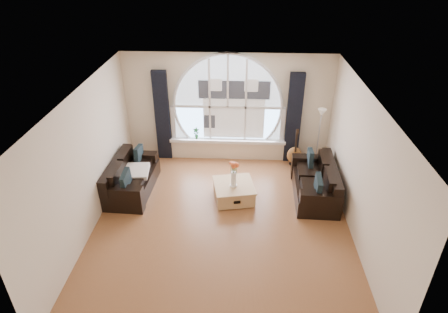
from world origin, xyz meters
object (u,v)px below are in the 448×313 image
floor_lamp (318,141)px  guitar (295,147)px  potted_plant (196,133)px  sofa_left (132,175)px  coffee_chest (234,191)px  vase_flowers (234,170)px  sofa_right (315,180)px

floor_lamp → guitar: 0.58m
potted_plant → sofa_left: bearing=-129.1°
coffee_chest → floor_lamp: (1.94, 1.30, 0.60)m
sofa_left → floor_lamp: 4.36m
coffee_chest → vase_flowers: bearing=-111.8°
coffee_chest → guitar: bearing=34.0°
guitar → sofa_right: bearing=-75.5°
coffee_chest → potted_plant: 2.08m
sofa_right → potted_plant: bearing=152.4°
sofa_left → guitar: guitar is taller
sofa_left → sofa_right: sofa_right is taller
floor_lamp → guitar: (-0.49, 0.16, -0.27)m
vase_flowers → potted_plant: 2.06m
guitar → sofa_left: bearing=-160.1°
vase_flowers → guitar: vase_flowers is taller
sofa_left → potted_plant: potted_plant is taller
sofa_right → guitar: 1.30m
sofa_right → guitar: bearing=105.3°
sofa_right → floor_lamp: (0.19, 1.09, 0.40)m
sofa_left → guitar: (3.71, 1.26, 0.13)m
sofa_left → coffee_chest: 2.28m
vase_flowers → floor_lamp: size_ratio=0.44×
vase_flowers → potted_plant: (-0.99, 1.81, -0.06)m
sofa_right → floor_lamp: bearing=82.0°
vase_flowers → potted_plant: bearing=118.6°
sofa_left → floor_lamp: floor_lamp is taller
sofa_left → coffee_chest: size_ratio=2.00×
sofa_right → guitar: (-0.30, 1.25, 0.13)m
sofa_right → coffee_chest: bearing=-171.4°
sofa_left → sofa_right: (4.01, 0.01, 0.00)m
coffee_chest → floor_lamp: size_ratio=0.52×
sofa_right → guitar: size_ratio=1.60×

